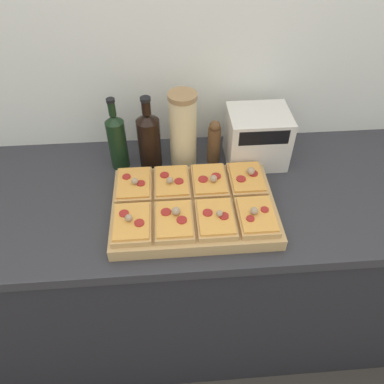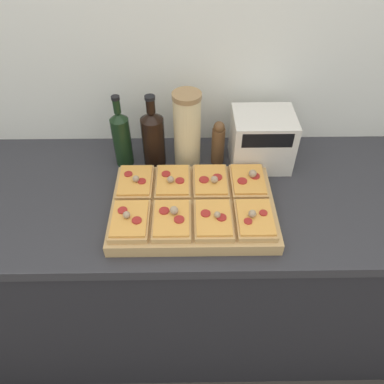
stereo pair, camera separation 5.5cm
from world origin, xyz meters
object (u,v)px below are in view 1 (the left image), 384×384
wine_bottle (149,139)px  pepper_mill (214,142)px  cutting_board (193,207)px  grain_jar_tall (183,130)px  toaster_oven (257,137)px  olive_oil_bottle (117,140)px

wine_bottle → pepper_mill: (0.24, -0.00, -0.03)m
cutting_board → pepper_mill: size_ratio=2.97×
grain_jar_tall → toaster_oven: size_ratio=1.20×
cutting_board → grain_jar_tall: bearing=93.1°
grain_jar_tall → olive_oil_bottle: bearing=180.0°
wine_bottle → toaster_oven: size_ratio=1.16×
toaster_oven → wine_bottle: bearing=179.9°
grain_jar_tall → pepper_mill: (0.11, 0.00, -0.06)m
cutting_board → pepper_mill: bearing=69.3°
grain_jar_tall → cutting_board: bearing=-86.9°
olive_oil_bottle → toaster_oven: bearing=-0.1°
grain_jar_tall → pepper_mill: grain_jar_tall is taller
olive_oil_bottle → cutting_board: bearing=-46.4°
pepper_mill → toaster_oven: bearing=-0.3°
wine_bottle → grain_jar_tall: size_ratio=0.97×
grain_jar_tall → toaster_oven: grain_jar_tall is taller
olive_oil_bottle → grain_jar_tall: grain_jar_tall is taller
cutting_board → wine_bottle: bearing=117.5°
pepper_mill → toaster_oven: 0.16m
pepper_mill → toaster_oven: toaster_oven is taller
cutting_board → toaster_oven: 0.38m
olive_oil_bottle → wine_bottle: same height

